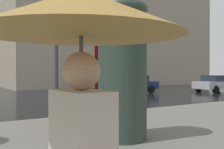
% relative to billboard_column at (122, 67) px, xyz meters
% --- Properties ---
extents(haussmann_block_corner, '(17.99, 26.01, 23.05)m').
position_rel_billboard_column_xyz_m(haussmann_block_corner, '(28.24, -14.96, 9.46)').
color(haussmann_block_corner, tan).
rests_on(haussmann_block_corner, ground_plane).
extents(billboard_column, '(1.19, 1.19, 3.27)m').
position_rel_billboard_column_xyz_m(billboard_column, '(0.00, 0.00, 0.00)').
color(billboard_column, '#28382D').
rests_on(billboard_column, sidewalk_pavement).
extents(traffic_signal_post, '(0.44, 0.30, 3.34)m').
position_rel_billboard_column_xyz_m(traffic_signal_post, '(3.00, 0.52, 0.73)').
color(traffic_signal_post, '#333338').
rests_on(traffic_signal_post, sidewalk_pavement).
extents(car_silver, '(1.85, 4.10, 1.41)m').
position_rel_billboard_column_xyz_m(car_silver, '(9.25, -16.01, -1.07)').
color(car_silver, '#B7B7BC').
rests_on(car_silver, ground_plane).
extents(car_navy, '(1.85, 4.10, 1.41)m').
position_rel_billboard_column_xyz_m(car_navy, '(12.25, -9.37, -1.07)').
color(car_navy, navy).
rests_on(car_navy, ground_plane).
extents(pedestrian_with_floral_umbrella, '(1.18, 1.18, 2.04)m').
position_rel_billboard_column_xyz_m(pedestrian_with_floral_umbrella, '(-3.78, 2.88, 0.02)').
color(pedestrian_with_floral_umbrella, beige).
rests_on(pedestrian_with_floral_umbrella, sidewalk_pavement).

